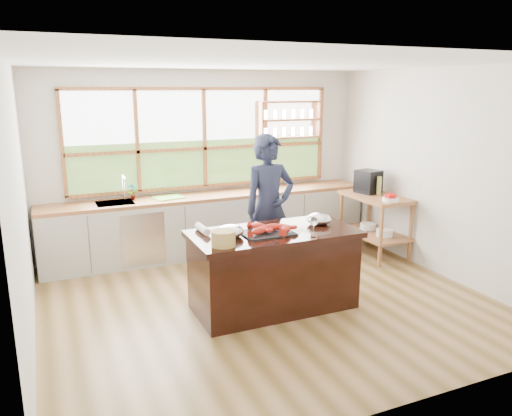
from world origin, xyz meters
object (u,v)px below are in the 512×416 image
cook (269,209)px  espresso_machine (368,182)px  wicker_basket (223,238)px  island (273,269)px

cook → espresso_machine: (1.88, 0.52, 0.13)m
wicker_basket → cook: bearing=46.5°
cook → wicker_basket: 1.45m
island → espresso_machine: (2.19, 1.30, 0.62)m
island → wicker_basket: size_ratio=7.56×
cook → island: bearing=-114.9°
espresso_machine → wicker_basket: 3.28m
wicker_basket → espresso_machine: bearing=28.6°
island → wicker_basket: 0.90m
island → cook: (0.31, 0.79, 0.49)m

